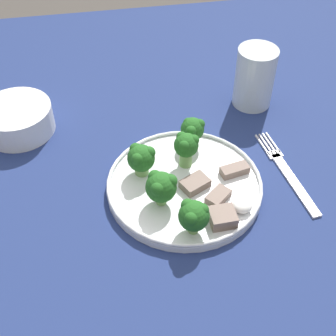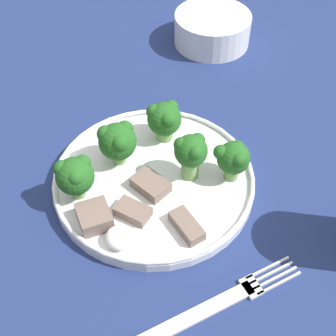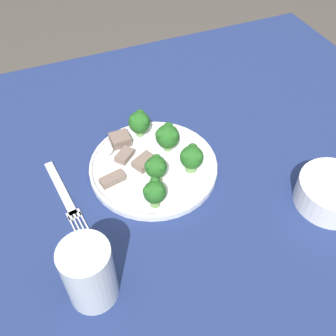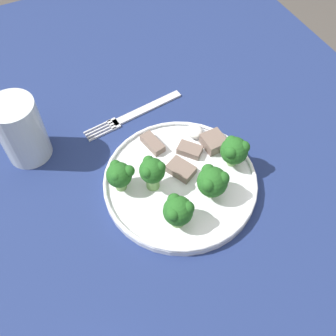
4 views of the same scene
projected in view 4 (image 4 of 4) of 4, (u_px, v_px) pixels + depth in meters
name	position (u px, v px, depth m)	size (l,w,h in m)	color
ground_plane	(148.00, 324.00, 1.22)	(8.00, 8.00, 0.00)	#4C4742
table	(133.00, 230.00, 0.69)	(1.24, 1.06, 0.75)	navy
dinner_plate	(180.00, 182.00, 0.62)	(0.24, 0.24, 0.02)	white
fork	(135.00, 114.00, 0.72)	(0.04, 0.20, 0.00)	silver
drinking_glass	(22.00, 133.00, 0.63)	(0.07, 0.07, 0.11)	silver
broccoli_floret_near_rim_left	(212.00, 181.00, 0.58)	(0.05, 0.05, 0.06)	#709E56
broccoli_floret_center_left	(178.00, 211.00, 0.55)	(0.04, 0.04, 0.05)	#709E56
broccoli_floret_back_left	(152.00, 171.00, 0.58)	(0.04, 0.04, 0.06)	#709E56
broccoli_floret_front_left	(234.00, 150.00, 0.61)	(0.05, 0.04, 0.05)	#709E56
broccoli_floret_center_back	(122.00, 174.00, 0.59)	(0.04, 0.04, 0.05)	#709E56
meat_slice_front_slice	(190.00, 150.00, 0.65)	(0.04, 0.04, 0.01)	#756056
meat_slice_middle_slice	(214.00, 142.00, 0.65)	(0.04, 0.04, 0.02)	#756056
meat_slice_rear_slice	(181.00, 169.00, 0.62)	(0.05, 0.05, 0.01)	#756056
meat_slice_edge_slice	(153.00, 143.00, 0.66)	(0.05, 0.03, 0.01)	#756056
sauce_dollop	(195.00, 131.00, 0.67)	(0.03, 0.03, 0.02)	white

